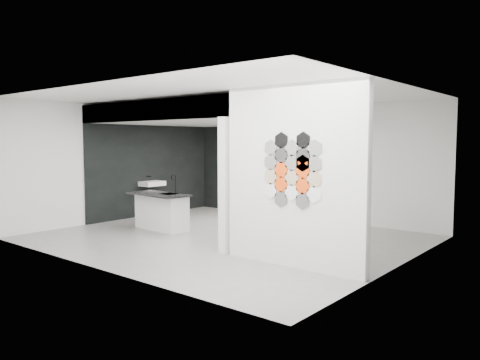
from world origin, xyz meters
The scene contains 17 objects.
floor centered at (0.00, 0.00, -0.01)m, with size 7.00×6.00×0.01m, color slate.
partition_panel centered at (2.23, -1.00, 1.40)m, with size 2.45×0.15×2.80m, color silver.
bay_clad_back centered at (-1.30, 2.97, 1.18)m, with size 4.40×0.04×2.35m, color black.
bay_clad_left centered at (-3.47, 1.00, 1.18)m, with size 0.04×4.00×2.35m, color black.
bulkhead centered at (-1.30, 1.00, 2.55)m, with size 4.40×4.00×0.40m, color silver.
corner_column centered at (0.82, -1.00, 1.18)m, with size 0.16×0.16×2.35m, color silver.
fascia_beam centered at (-1.30, -0.92, 2.55)m, with size 4.40×0.16×0.40m, color silver.
wall_basin centered at (-3.24, 0.80, 0.85)m, with size 0.40×0.60×0.12m, color silver.
display_shelf centered at (-1.20, 2.87, 1.30)m, with size 3.00×0.15×0.04m, color black.
kitchen_island centered at (-1.68, -0.26, 0.41)m, with size 1.57×0.80×1.22m.
stockpot centered at (-2.52, 2.87, 1.40)m, with size 0.21×0.21×0.17m, color black.
kettle centered at (-0.29, 2.87, 1.39)m, with size 0.17×0.17×0.14m, color black.
glass_bowl centered at (0.15, 2.87, 1.37)m, with size 0.14×0.14×0.10m, color gray.
glass_vase centered at (0.15, 2.87, 1.39)m, with size 0.10×0.10×0.14m, color gray.
bottle_dark centered at (-1.61, 2.87, 1.40)m, with size 0.06×0.06×0.15m, color black.
utensil_cup centered at (-1.87, 2.87, 1.37)m, with size 0.08×0.08×0.10m, color black.
hex_tile_cluster centered at (2.26, -1.09, 1.50)m, with size 1.04×0.02×1.16m.
Camera 1 is at (6.11, -7.02, 1.94)m, focal length 35.00 mm.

